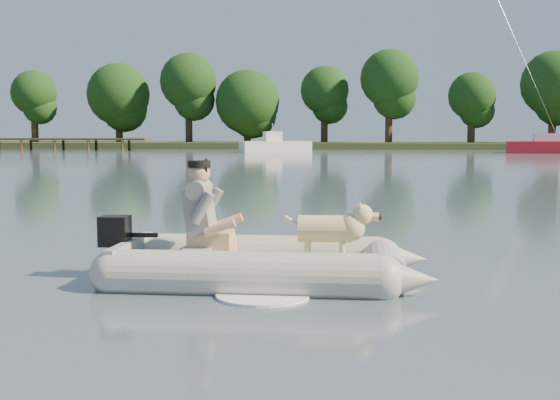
# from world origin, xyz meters

# --- Properties ---
(water) EXTENTS (160.00, 160.00, 0.00)m
(water) POSITION_xyz_m (0.00, 0.00, 0.00)
(water) COLOR slate
(water) RESTS_ON ground
(shore_bank) EXTENTS (160.00, 12.00, 0.70)m
(shore_bank) POSITION_xyz_m (0.00, 62.00, 0.25)
(shore_bank) COLOR #47512D
(shore_bank) RESTS_ON water
(dock) EXTENTS (18.00, 2.00, 1.04)m
(dock) POSITION_xyz_m (-26.00, 52.00, 0.52)
(dock) COLOR #4C331E
(dock) RESTS_ON water
(treeline) EXTENTS (84.66, 7.35, 9.27)m
(treeline) POSITION_xyz_m (5.75, 61.07, 5.30)
(treeline) COLOR #332316
(treeline) RESTS_ON shore_bank
(dinghy) EXTENTS (4.28, 2.63, 1.34)m
(dinghy) POSITION_xyz_m (0.04, 0.56, 0.57)
(dinghy) COLOR #A09F9A
(dinghy) RESTS_ON water
(man) EXTENTS (0.70, 0.60, 1.04)m
(man) POSITION_xyz_m (-0.63, 0.60, 0.75)
(man) COLOR slate
(man) RESTS_ON dinghy
(dog) EXTENTS (0.90, 0.33, 0.60)m
(dog) POSITION_xyz_m (0.66, 0.61, 0.50)
(dog) COLOR #D2BB79
(dog) RESTS_ON dinghy
(outboard_motor) EXTENTS (0.40, 0.28, 0.76)m
(outboard_motor) POSITION_xyz_m (-1.56, 0.55, 0.30)
(outboard_motor) COLOR black
(outboard_motor) RESTS_ON dinghy
(motorboat) EXTENTS (5.98, 4.17, 2.36)m
(motorboat) POSITION_xyz_m (-5.51, 47.62, 1.07)
(motorboat) COLOR white
(motorboat) RESTS_ON water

